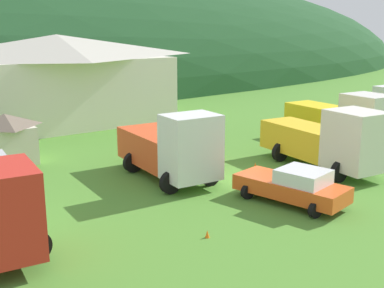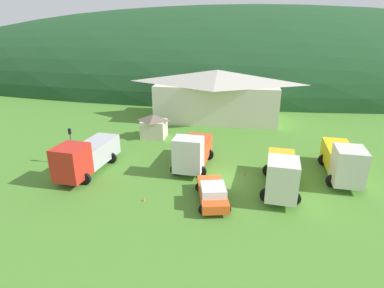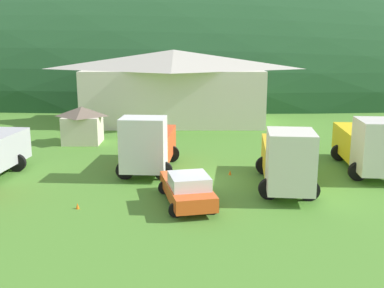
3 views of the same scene
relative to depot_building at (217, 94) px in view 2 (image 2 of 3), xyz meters
The scene contains 12 objects.
ground_plane 20.25m from the depot_building, 83.58° to the right, with size 200.00×200.00×0.00m, color #4C842D.
forested_hill_backdrop 35.53m from the depot_building, 86.39° to the left, with size 175.65×60.00×35.00m, color #1E4723.
depot_building is the anchor object (origin of this frame).
play_shed_cream 11.95m from the depot_building, 126.07° to the right, with size 3.09×2.73×2.93m.
crane_truck_red 22.90m from the depot_building, 117.37° to the right, with size 3.70×8.13×3.46m.
heavy_rig_white 17.73m from the depot_building, 92.99° to the right, with size 3.65×7.00×3.70m.
heavy_rig_striped 22.40m from the depot_building, 71.88° to the right, with size 3.59×7.90×3.59m.
flatbed_truck_yellow 21.93m from the depot_building, 54.71° to the right, with size 3.48×7.91×3.60m.
service_pickup_orange 23.90m from the depot_building, 86.27° to the right, with size 3.10×5.35×1.66m.
traffic_light_west 22.55m from the depot_building, 124.44° to the right, with size 0.20×0.32×3.74m.
traffic_cone_near_pickup 24.91m from the depot_building, 98.89° to the right, with size 0.36×0.36×0.57m, color orange.
traffic_cone_mid_row 19.31m from the depot_building, 77.53° to the right, with size 0.36×0.36×0.61m, color orange.
Camera 2 is at (0.99, -25.52, 13.03)m, focal length 29.60 mm.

